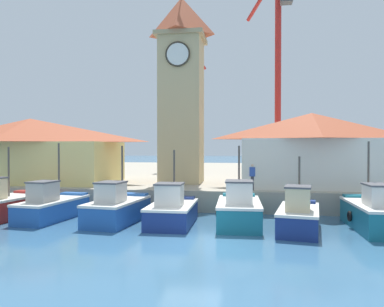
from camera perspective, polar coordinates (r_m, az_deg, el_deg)
The scene contains 14 objects.
ground_plane at distance 16.02m, azimuth -0.17°, elevation -13.18°, with size 300.00×300.00×0.00m, color #386689.
quay_wharf at distance 42.27m, azimuth 5.25°, elevation -3.46°, with size 120.00×40.00×1.29m, color #A89E89.
fishing_boat_left_outer at distance 21.78m, azimuth -20.58°, elevation -7.52°, with size 2.36×4.83×4.15m.
fishing_boat_left_inner at distance 19.94m, azimuth -11.34°, elevation -8.17°, with size 2.48×4.66×3.99m.
fishing_boat_mid_left at distance 19.07m, azimuth -3.06°, elevation -8.67°, with size 2.27×4.22×3.77m.
fishing_boat_center at distance 19.02m, azimuth 7.17°, elevation -8.50°, with size 2.30×4.64×3.99m.
fishing_boat_mid_right at distance 18.31m, azimuth 15.92°, elevation -9.10°, with size 2.51×4.48×3.47m.
fishing_boat_right_inner at distance 19.76m, azimuth 25.82°, elevation -8.22°, with size 1.95×4.93×4.20m.
clock_tower at distance 28.02m, azimuth -1.60°, elevation 10.44°, with size 3.49×3.49×15.23m.
warehouse_left at distance 30.72m, azimuth -23.40°, elevation 0.56°, with size 13.11×6.47×4.77m.
warehouse_right at distance 25.84m, azimuth 17.77°, elevation 0.66°, with size 9.46×5.53×4.87m.
port_crane_near at distance 44.53m, azimuth -2.36°, elevation 5.70°, with size 3.78×10.11×16.88m.
port_crane_far at distance 34.75m, azimuth 12.88°, elevation 8.24°, with size 3.95×6.54×18.60m.
dock_worker_near_tower at distance 23.06m, azimuth 9.17°, elevation -3.46°, with size 0.34×0.22×1.62m.
Camera 1 is at (2.32, -15.36, 3.92)m, focal length 35.00 mm.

